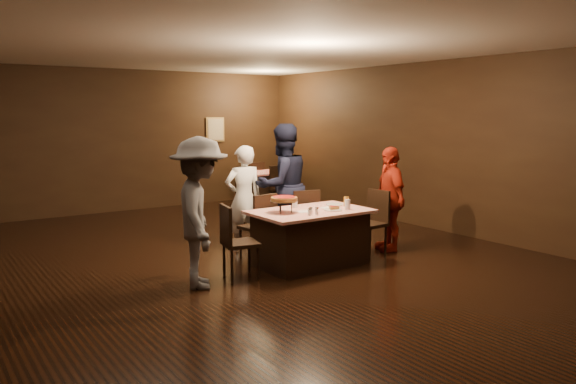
{
  "coord_description": "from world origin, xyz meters",
  "views": [
    {
      "loc": [
        -3.83,
        -6.81,
        2.1
      ],
      "look_at": [
        0.54,
        -0.45,
        1.0
      ],
      "focal_mm": 35.0,
      "sensor_mm": 36.0,
      "label": 1
    }
  ],
  "objects_px": {
    "glass_back": "(295,203)",
    "diner_navy_hoodie": "(283,186)",
    "chair_back_near": "(283,188)",
    "diner_grey_knit": "(200,213)",
    "chair_back_far": "(252,182)",
    "plate_empty": "(335,204)",
    "pizza_stand": "(284,199)",
    "chair_far_right": "(302,220)",
    "main_table": "(310,238)",
    "chair_end_right": "(370,223)",
    "chair_end_left": "(241,242)",
    "back_table": "(266,188)",
    "glass_amber": "(346,202)",
    "diner_red_shirt": "(390,199)",
    "glass_front_right": "(347,205)",
    "chair_far_left": "(257,226)",
    "diner_white_jacket": "(244,198)"
  },
  "relations": [
    {
      "from": "glass_back",
      "to": "diner_navy_hoodie",
      "type": "bearing_deg",
      "value": 66.97
    },
    {
      "from": "chair_back_near",
      "to": "diner_grey_knit",
      "type": "bearing_deg",
      "value": -143.67
    },
    {
      "from": "chair_back_far",
      "to": "diner_grey_knit",
      "type": "bearing_deg",
      "value": 49.63
    },
    {
      "from": "chair_back_near",
      "to": "plate_empty",
      "type": "height_order",
      "value": "chair_back_near"
    },
    {
      "from": "diner_navy_hoodie",
      "to": "pizza_stand",
      "type": "relative_size",
      "value": 5.07
    },
    {
      "from": "glass_back",
      "to": "chair_far_right",
      "type": "bearing_deg",
      "value": 45.0
    },
    {
      "from": "main_table",
      "to": "chair_end_right",
      "type": "relative_size",
      "value": 1.68
    },
    {
      "from": "chair_end_left",
      "to": "diner_navy_hoodie",
      "type": "xyz_separation_m",
      "value": [
        1.4,
        1.13,
        0.49
      ]
    },
    {
      "from": "back_table",
      "to": "glass_back",
      "type": "distance_m",
      "value": 4.88
    },
    {
      "from": "diner_navy_hoodie",
      "to": "glass_amber",
      "type": "bearing_deg",
      "value": 103.55
    },
    {
      "from": "chair_end_right",
      "to": "pizza_stand",
      "type": "bearing_deg",
      "value": -96.41
    },
    {
      "from": "chair_end_right",
      "to": "diner_navy_hoodie",
      "type": "xyz_separation_m",
      "value": [
        -0.8,
        1.13,
        0.49
      ]
    },
    {
      "from": "chair_end_right",
      "to": "diner_red_shirt",
      "type": "xyz_separation_m",
      "value": [
        0.42,
        0.02,
        0.32
      ]
    },
    {
      "from": "pizza_stand",
      "to": "chair_far_right",
      "type": "bearing_deg",
      "value": 41.19
    },
    {
      "from": "chair_end_right",
      "to": "glass_front_right",
      "type": "bearing_deg",
      "value": -73.46
    },
    {
      "from": "chair_far_left",
      "to": "chair_back_far",
      "type": "bearing_deg",
      "value": -128.19
    },
    {
      "from": "chair_far_right",
      "to": "diner_grey_knit",
      "type": "height_order",
      "value": "diner_grey_knit"
    },
    {
      "from": "back_table",
      "to": "chair_end_right",
      "type": "height_order",
      "value": "chair_end_right"
    },
    {
      "from": "main_table",
      "to": "chair_end_right",
      "type": "distance_m",
      "value": 1.1
    },
    {
      "from": "chair_back_near",
      "to": "plate_empty",
      "type": "distance_m",
      "value": 4.12
    },
    {
      "from": "chair_back_near",
      "to": "diner_navy_hoodie",
      "type": "bearing_deg",
      "value": -133.43
    },
    {
      "from": "main_table",
      "to": "glass_back",
      "type": "xyz_separation_m",
      "value": [
        -0.05,
        0.3,
        0.46
      ]
    },
    {
      "from": "pizza_stand",
      "to": "glass_back",
      "type": "bearing_deg",
      "value": 35.54
    },
    {
      "from": "chair_back_near",
      "to": "glass_front_right",
      "type": "bearing_deg",
      "value": -121.98
    },
    {
      "from": "chair_back_far",
      "to": "diner_white_jacket",
      "type": "distance_m",
      "value": 4.7
    },
    {
      "from": "diner_white_jacket",
      "to": "glass_amber",
      "type": "height_order",
      "value": "diner_white_jacket"
    },
    {
      "from": "main_table",
      "to": "diner_grey_knit",
      "type": "xyz_separation_m",
      "value": [
        -1.67,
        -0.03,
        0.52
      ]
    },
    {
      "from": "pizza_stand",
      "to": "main_table",
      "type": "bearing_deg",
      "value": -7.13
    },
    {
      "from": "diner_grey_knit",
      "to": "glass_back",
      "type": "relative_size",
      "value": 12.99
    },
    {
      "from": "chair_far_right",
      "to": "diner_red_shirt",
      "type": "relative_size",
      "value": 0.6
    },
    {
      "from": "diner_white_jacket",
      "to": "glass_back",
      "type": "distance_m",
      "value": 1.0
    },
    {
      "from": "chair_end_right",
      "to": "glass_back",
      "type": "relative_size",
      "value": 6.79
    },
    {
      "from": "glass_back",
      "to": "plate_empty",
      "type": "bearing_deg",
      "value": -14.04
    },
    {
      "from": "back_table",
      "to": "chair_end_right",
      "type": "bearing_deg",
      "value": -103.25
    },
    {
      "from": "plate_empty",
      "to": "glass_front_right",
      "type": "xyz_separation_m",
      "value": [
        -0.1,
        -0.4,
        0.06
      ]
    },
    {
      "from": "chair_end_right",
      "to": "back_table",
      "type": "bearing_deg",
      "value": 162.25
    },
    {
      "from": "chair_end_left",
      "to": "diner_white_jacket",
      "type": "xyz_separation_m",
      "value": [
        0.78,
        1.26,
        0.33
      ]
    },
    {
      "from": "glass_front_right",
      "to": "diner_red_shirt",
      "type": "bearing_deg",
      "value": 14.09
    },
    {
      "from": "chair_far_right",
      "to": "chair_end_right",
      "type": "height_order",
      "value": "same"
    },
    {
      "from": "main_table",
      "to": "diner_navy_hoodie",
      "type": "xyz_separation_m",
      "value": [
        0.3,
        1.13,
        0.58
      ]
    },
    {
      "from": "chair_far_left",
      "to": "chair_end_right",
      "type": "xyz_separation_m",
      "value": [
        1.5,
        -0.75,
        0.0
      ]
    },
    {
      "from": "chair_far_left",
      "to": "diner_navy_hoodie",
      "type": "xyz_separation_m",
      "value": [
        0.7,
        0.38,
        0.49
      ]
    },
    {
      "from": "back_table",
      "to": "glass_front_right",
      "type": "bearing_deg",
      "value": -109.64
    },
    {
      "from": "chair_end_left",
      "to": "glass_back",
      "type": "bearing_deg",
      "value": -62.44
    },
    {
      "from": "diner_red_shirt",
      "to": "pizza_stand",
      "type": "relative_size",
      "value": 4.17
    },
    {
      "from": "chair_far_left",
      "to": "chair_back_far",
      "type": "relative_size",
      "value": 1.0
    },
    {
      "from": "chair_end_right",
      "to": "diner_white_jacket",
      "type": "height_order",
      "value": "diner_white_jacket"
    },
    {
      "from": "main_table",
      "to": "diner_red_shirt",
      "type": "xyz_separation_m",
      "value": [
        1.52,
        0.02,
        0.41
      ]
    },
    {
      "from": "diner_grey_knit",
      "to": "glass_front_right",
      "type": "relative_size",
      "value": 12.99
    },
    {
      "from": "chair_back_far",
      "to": "plate_empty",
      "type": "bearing_deg",
      "value": 68.02
    }
  ]
}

